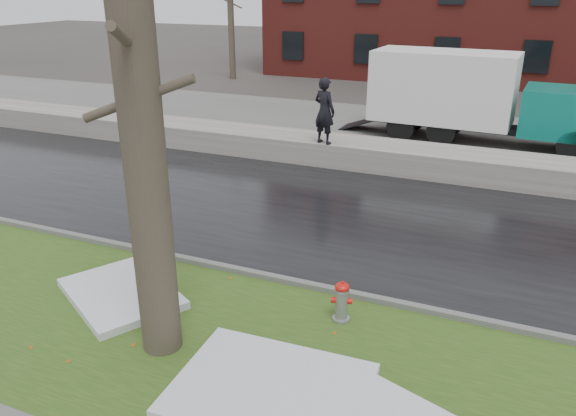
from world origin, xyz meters
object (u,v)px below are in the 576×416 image
at_px(worker, 324,111).
at_px(box_truck, 471,96).
at_px(fire_hydrant, 342,300).
at_px(tree, 139,105).

bearing_deg(worker, box_truck, -107.77).
distance_m(box_truck, worker, 6.01).
distance_m(fire_hydrant, tree, 4.45).
relative_size(fire_hydrant, box_truck, 0.08).
distance_m(fire_hydrant, worker, 8.60).
bearing_deg(tree, fire_hydrant, 36.70).
bearing_deg(worker, fire_hydrant, 131.87).
xyz_separation_m(tree, worker, (-0.79, 9.64, -2.06)).
distance_m(fire_hydrant, box_truck, 12.70).
relative_size(fire_hydrant, worker, 0.37).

